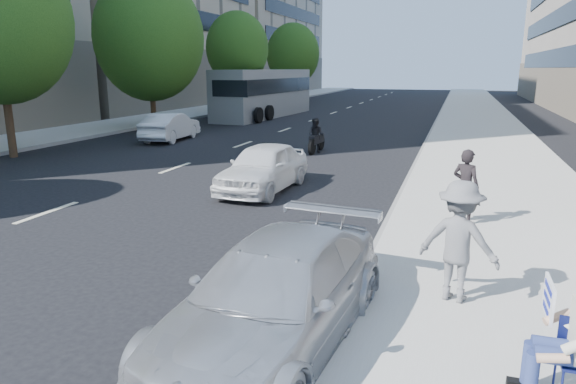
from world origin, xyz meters
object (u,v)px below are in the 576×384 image
at_px(white_sedan_near, 263,167).
at_px(parked_sedan, 275,296).
at_px(bus, 265,93).
at_px(jogger, 459,241).
at_px(white_sedan_mid, 171,127).
at_px(motorcycle, 316,137).
at_px(seated_protester, 571,336).
at_px(pedestrian_woman, 465,186).

bearing_deg(white_sedan_near, parked_sedan, -65.32).
relative_size(parked_sedan, bus, 0.37).
xyz_separation_m(jogger, white_sedan_mid, (-13.27, 14.42, -0.36)).
xyz_separation_m(motorcycle, bus, (-7.77, 14.59, 1.00)).
xyz_separation_m(white_sedan_mid, bus, (-0.14, 13.25, 0.97)).
relative_size(jogger, motorcycle, 0.85).
bearing_deg(white_sedan_mid, white_sedan_near, 128.11).
distance_m(parked_sedan, white_sedan_near, 8.46).
bearing_deg(white_sedan_near, jogger, -46.27).
relative_size(seated_protester, parked_sedan, 0.29).
bearing_deg(parked_sedan, pedestrian_woman, 74.35).
xyz_separation_m(seated_protester, pedestrian_woman, (-0.94, 6.16, 0.08)).
distance_m(jogger, pedestrian_woman, 4.03).
xyz_separation_m(white_sedan_near, bus, (-8.12, 21.59, 0.96)).
relative_size(jogger, bus, 0.14).
relative_size(white_sedan_near, bus, 0.32).
distance_m(parked_sedan, white_sedan_mid, 19.64).
height_order(seated_protester, white_sedan_mid, seated_protester).
height_order(jogger, motorcycle, jogger).
bearing_deg(white_sedan_near, pedestrian_woman, -18.10).
height_order(pedestrian_woman, motorcycle, pedestrian_woman).
bearing_deg(pedestrian_woman, white_sedan_mid, -11.04).
bearing_deg(motorcycle, parked_sedan, -72.50).
bearing_deg(seated_protester, jogger, 116.50).
bearing_deg(white_sedan_mid, bus, -94.99).
xyz_separation_m(white_sedan_near, white_sedan_mid, (-7.97, 8.34, -0.01)).
relative_size(seated_protester, white_sedan_mid, 0.32).
relative_size(pedestrian_woman, motorcycle, 0.78).
bearing_deg(white_sedan_mid, motorcycle, 164.48).
relative_size(seated_protester, motorcycle, 0.64).
height_order(white_sedan_near, motorcycle, motorcycle).
xyz_separation_m(seated_protester, jogger, (-1.06, 2.13, 0.15)).
distance_m(jogger, white_sedan_near, 8.07).
bearing_deg(jogger, white_sedan_mid, -32.56).
bearing_deg(seated_protester, white_sedan_near, 127.73).
distance_m(seated_protester, motorcycle, 16.63).
bearing_deg(pedestrian_woman, jogger, 115.09).
distance_m(white_sedan_near, bus, 23.09).
bearing_deg(bus, white_sedan_mid, -85.90).
bearing_deg(seated_protester, pedestrian_woman, 98.72).
height_order(parked_sedan, motorcycle, motorcycle).
relative_size(motorcycle, bus, 0.17).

